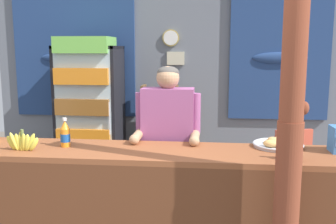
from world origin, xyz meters
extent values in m
cube|color=slate|center=(0.00, 3.18, 1.30)|extent=(5.24, 0.12, 2.60)
cube|color=navy|center=(-1.49, 3.09, 1.69)|extent=(1.73, 0.04, 1.83)
ellipsoid|color=navy|center=(-1.49, 3.07, 1.60)|extent=(0.95, 0.10, 0.16)
cube|color=navy|center=(1.33, 3.09, 1.69)|extent=(1.31, 0.04, 1.83)
ellipsoid|color=navy|center=(1.33, 3.07, 1.60)|extent=(0.72, 0.10, 0.16)
cylinder|color=tan|center=(-0.12, 3.10, 1.87)|extent=(0.23, 0.03, 0.23)
cylinder|color=white|center=(-0.12, 3.08, 1.87)|extent=(0.20, 0.01, 0.20)
cube|color=beige|center=(-0.06, 3.10, 1.59)|extent=(0.24, 0.02, 0.18)
cube|color=brown|center=(-0.06, 0.53, 0.96)|extent=(3.51, 0.56, 0.04)
cylinder|color=brown|center=(0.88, 0.09, 1.94)|extent=(0.14, 0.14, 1.30)
ellipsoid|color=brown|center=(0.95, 0.09, 1.38)|extent=(0.06, 0.05, 0.08)
cube|color=black|center=(-1.14, 2.94, 0.88)|extent=(0.79, 0.04, 1.76)
cube|color=black|center=(-1.51, 2.66, 0.88)|extent=(0.04, 0.61, 1.76)
cube|color=black|center=(-0.76, 2.66, 0.88)|extent=(0.04, 0.61, 1.76)
cube|color=black|center=(-1.14, 2.66, 1.74)|extent=(0.79, 0.61, 0.04)
cube|color=black|center=(-1.14, 2.66, 0.04)|extent=(0.79, 0.61, 0.08)
cube|color=silver|center=(-1.14, 2.36, 0.93)|extent=(0.73, 0.02, 1.60)
cylinder|color=#B7B7BC|center=(-0.80, 2.33, 0.88)|extent=(0.02, 0.02, 0.40)
cube|color=silver|center=(-1.14, 2.66, 0.53)|extent=(0.71, 0.53, 0.02)
cube|color=orange|center=(-1.14, 2.53, 0.64)|extent=(0.67, 0.49, 0.20)
cube|color=silver|center=(-1.14, 2.66, 0.90)|extent=(0.71, 0.53, 0.02)
cube|color=brown|center=(-1.14, 2.53, 1.01)|extent=(0.67, 0.49, 0.20)
cube|color=silver|center=(-1.14, 2.66, 1.28)|extent=(0.71, 0.53, 0.02)
cube|color=orange|center=(-1.14, 2.53, 1.39)|extent=(0.67, 0.49, 0.20)
cube|color=silver|center=(-1.14, 2.66, 1.66)|extent=(0.71, 0.53, 0.02)
cube|color=#75C64C|center=(-1.14, 2.53, 1.77)|extent=(0.67, 0.49, 0.20)
cube|color=brown|center=(-0.46, 2.84, 0.62)|extent=(0.04, 0.28, 1.24)
cube|color=brown|center=(-0.02, 2.84, 0.62)|extent=(0.04, 0.28, 1.24)
cube|color=brown|center=(-0.24, 2.84, 1.06)|extent=(0.44, 0.28, 0.02)
cylinder|color=silver|center=(-0.31, 2.84, 1.14)|extent=(0.05, 0.05, 0.14)
cylinder|color=orange|center=(-0.18, 2.84, 1.14)|extent=(0.06, 0.06, 0.14)
cube|color=brown|center=(-0.24, 2.84, 0.68)|extent=(0.44, 0.28, 0.02)
cylinder|color=orange|center=(-0.31, 2.84, 0.77)|extent=(0.05, 0.05, 0.14)
cylinder|color=orange|center=(-0.18, 2.84, 0.75)|extent=(0.06, 0.06, 0.12)
cube|color=brown|center=(-0.24, 2.84, 0.31)|extent=(0.44, 0.28, 0.02)
cylinder|color=silver|center=(-0.31, 2.84, 0.39)|extent=(0.06, 0.06, 0.14)
cylinder|color=brown|center=(-0.18, 2.84, 0.40)|extent=(0.06, 0.06, 0.16)
cube|color=#E5563D|center=(1.27, 2.17, 0.44)|extent=(0.54, 0.54, 0.04)
cube|color=#E5563D|center=(1.32, 1.98, 0.66)|extent=(0.41, 0.14, 0.40)
cylinder|color=#E5563D|center=(1.41, 2.41, 0.22)|extent=(0.04, 0.04, 0.44)
cylinder|color=#E5563D|center=(1.04, 2.31, 0.22)|extent=(0.04, 0.04, 0.44)
cylinder|color=#E5563D|center=(1.51, 2.04, 0.22)|extent=(0.04, 0.04, 0.44)
cylinder|color=#E5563D|center=(1.14, 1.94, 0.22)|extent=(0.04, 0.04, 0.44)
cube|color=#E5563D|center=(1.47, 2.22, 0.56)|extent=(0.14, 0.39, 0.03)
cube|color=#E5563D|center=(1.08, 2.12, 0.56)|extent=(0.14, 0.39, 0.03)
cylinder|color=#28282D|center=(-0.02, 0.95, 0.44)|extent=(0.11, 0.11, 0.88)
cylinder|color=#28282D|center=(0.16, 0.95, 0.44)|extent=(0.11, 0.11, 0.88)
cube|color=#934C7F|center=(0.07, 0.95, 1.14)|extent=(0.43, 0.20, 0.52)
sphere|color=tan|center=(0.07, 0.95, 1.48)|extent=(0.19, 0.19, 0.19)
ellipsoid|color=#4C4742|center=(0.07, 0.96, 1.52)|extent=(0.18, 0.18, 0.10)
cylinder|color=#934C7F|center=(-0.16, 0.95, 1.19)|extent=(0.08, 0.08, 0.33)
cylinder|color=tan|center=(-0.16, 0.80, 1.02)|extent=(0.07, 0.26, 0.07)
sphere|color=tan|center=(-0.16, 0.67, 1.02)|extent=(0.08, 0.08, 0.08)
cylinder|color=#934C7F|center=(0.30, 0.95, 1.19)|extent=(0.08, 0.08, 0.33)
cylinder|color=tan|center=(0.30, 0.80, 1.02)|extent=(0.07, 0.26, 0.07)
sphere|color=tan|center=(0.30, 0.67, 1.02)|extent=(0.08, 0.08, 0.08)
cylinder|color=black|center=(0.98, 0.37, 1.05)|extent=(0.07, 0.07, 0.13)
cone|color=black|center=(0.98, 0.37, 1.14)|extent=(0.07, 0.07, 0.06)
cylinder|color=red|center=(0.98, 0.37, 1.18)|extent=(0.03, 0.03, 0.02)
cylinder|color=red|center=(0.98, 0.37, 1.05)|extent=(0.07, 0.07, 0.06)
cylinder|color=orange|center=(-0.67, 0.56, 1.05)|extent=(0.07, 0.07, 0.14)
cone|color=orange|center=(-0.67, 0.56, 1.15)|extent=(0.07, 0.07, 0.06)
cylinder|color=white|center=(-0.67, 0.56, 1.19)|extent=(0.03, 0.03, 0.02)
cylinder|color=#194C99|center=(-0.67, 0.56, 1.05)|extent=(0.07, 0.07, 0.06)
cylinder|color=#BCBCC1|center=(0.93, 0.72, 0.99)|extent=(0.36, 0.36, 0.02)
torus|color=#BCBCC1|center=(0.93, 0.72, 1.00)|extent=(0.38, 0.38, 0.02)
ellipsoid|color=#B2753D|center=(1.03, 0.71, 1.02)|extent=(0.08, 0.06, 0.05)
ellipsoid|color=#C68947|center=(0.96, 0.81, 1.02)|extent=(0.10, 0.08, 0.05)
ellipsoid|color=tan|center=(0.89, 0.75, 1.02)|extent=(0.08, 0.09, 0.05)
ellipsoid|color=tan|center=(0.86, 0.65, 1.03)|extent=(0.10, 0.08, 0.05)
ellipsoid|color=tan|center=(0.96, 0.64, 1.02)|extent=(0.10, 0.08, 0.05)
ellipsoid|color=#DBCC42|center=(-1.03, 0.42, 1.03)|extent=(0.10, 0.03, 0.12)
ellipsoid|color=#DBCC42|center=(-1.00, 0.42, 1.05)|extent=(0.08, 0.04, 0.15)
ellipsoid|color=#DBCC42|center=(-0.98, 0.42, 1.04)|extent=(0.06, 0.03, 0.14)
ellipsoid|color=#DBCC42|center=(-0.95, 0.42, 1.05)|extent=(0.05, 0.04, 0.15)
ellipsoid|color=#DBCC42|center=(-0.93, 0.41, 1.04)|extent=(0.05, 0.04, 0.14)
ellipsoid|color=#DBCC42|center=(-0.90, 0.41, 1.04)|extent=(0.06, 0.03, 0.14)
ellipsoid|color=#DBCC42|center=(-0.88, 0.42, 1.05)|extent=(0.09, 0.04, 0.15)
ellipsoid|color=#DBCC42|center=(-0.85, 0.42, 1.03)|extent=(0.09, 0.04, 0.12)
cylinder|color=olive|center=(-0.94, 0.42, 1.11)|extent=(0.02, 0.02, 0.05)
camera|label=1|loc=(0.40, -2.15, 1.71)|focal=40.74mm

